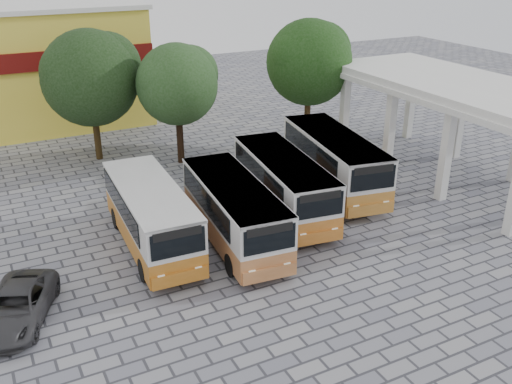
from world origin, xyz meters
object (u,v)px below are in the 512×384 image
bus_far_right (334,159)px  parked_car (17,306)px  bus_centre_right (284,182)px  bus_centre_left (234,210)px  bus_far_left (151,213)px

bus_far_right → parked_car: 16.93m
bus_centre_right → bus_far_right: size_ratio=0.94×
bus_centre_right → bus_far_right: bus_far_right is taller
bus_far_right → bus_centre_left: bearing=-148.2°
bus_far_left → bus_centre_right: bearing=5.5°
bus_centre_left → parked_car: size_ratio=1.83×
bus_far_left → bus_centre_right: size_ratio=0.96×
bus_centre_left → bus_centre_right: bus_centre_right is taller
bus_far_right → parked_car: bearing=-154.7°
bus_far_left → bus_far_right: bus_far_right is taller
bus_centre_left → parked_car: bearing=-164.6°
bus_far_left → parked_car: bus_far_left is taller
bus_centre_left → bus_far_right: 7.73m
bus_far_left → bus_centre_left: bearing=-18.5°
bus_centre_left → bus_centre_right: 3.74m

